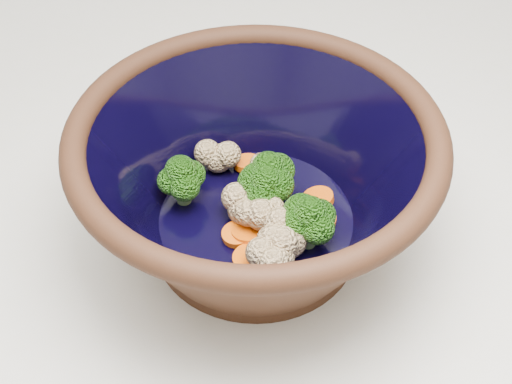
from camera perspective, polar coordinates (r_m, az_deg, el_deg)
mixing_bowl at (r=0.59m, az=0.00°, el=0.88°), size 0.37×0.37×0.13m
vegetable_pile at (r=0.61m, az=0.52°, el=-0.36°), size 0.14×0.16×0.06m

